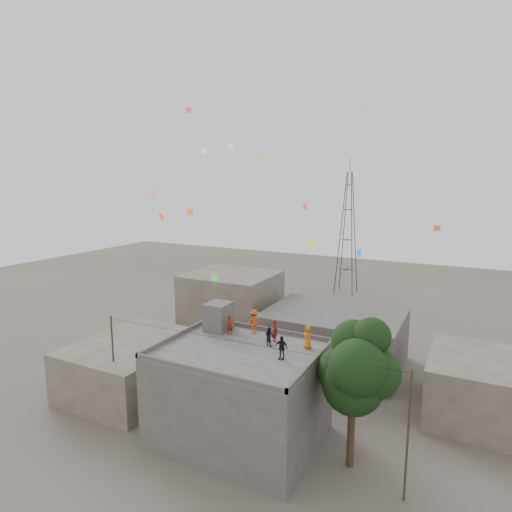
{
  "coord_description": "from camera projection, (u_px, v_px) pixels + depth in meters",
  "views": [
    {
      "loc": [
        12.69,
        -22.44,
        16.68
      ],
      "look_at": [
        -0.35,
        2.99,
        11.69
      ],
      "focal_mm": 30.0,
      "sensor_mm": 36.0,
      "label": 1
    }
  ],
  "objects": [
    {
      "name": "neighbor_west",
      "position": [
        134.0,
        365.0,
        34.6
      ],
      "size": [
        8.0,
        10.0,
        4.0
      ],
      "primitive_type": "cube",
      "color": "#554E43",
      "rests_on": "ground"
    },
    {
      "name": "stair_head_box",
      "position": [
        218.0,
        316.0,
        30.74
      ],
      "size": [
        1.6,
        1.8,
        2.0
      ],
      "primitive_type": "cube",
      "color": "#4A4845",
      "rests_on": "main_building"
    },
    {
      "name": "utility_line",
      "position": [
        237.0,
        393.0,
        26.27
      ],
      "size": [
        20.12,
        0.62,
        7.4
      ],
      "color": "black",
      "rests_on": "ground"
    },
    {
      "name": "person_dark_child",
      "position": [
        269.0,
        336.0,
        27.89
      ],
      "size": [
        0.71,
        0.62,
        1.23
      ],
      "primitive_type": "imported",
      "rotation": [
        0.0,
        0.0,
        2.85
      ],
      "color": "black",
      "rests_on": "main_building"
    },
    {
      "name": "neighbor_north",
      "position": [
        333.0,
        338.0,
        39.19
      ],
      "size": [
        12.0,
        9.0,
        5.0
      ],
      "primitive_type": "cube",
      "color": "#4A4845",
      "rests_on": "ground"
    },
    {
      "name": "tree",
      "position": [
        357.0,
        369.0,
        24.41
      ],
      "size": [
        4.9,
        4.6,
        9.1
      ],
      "color": "black",
      "rests_on": "ground"
    },
    {
      "name": "person_orange_adult",
      "position": [
        254.0,
        321.0,
        30.06
      ],
      "size": [
        1.28,
        1.19,
        1.73
      ],
      "primitive_type": "imported",
      "rotation": [
        0.0,
        0.0,
        -2.49
      ],
      "color": "#B84715",
      "rests_on": "main_building"
    },
    {
      "name": "person_dark_adult",
      "position": [
        281.0,
        348.0,
        25.67
      ],
      "size": [
        0.86,
        0.36,
        1.46
      ],
      "primitive_type": "imported",
      "rotation": [
        0.0,
        0.0,
        -0.01
      ],
      "color": "black",
      "rests_on": "main_building"
    },
    {
      "name": "main_building",
      "position": [
        240.0,
        394.0,
        27.72
      ],
      "size": [
        10.0,
        8.0,
        6.1
      ],
      "color": "#4A4845",
      "rests_on": "ground"
    },
    {
      "name": "parapet",
      "position": [
        239.0,
        348.0,
        27.17
      ],
      "size": [
        10.0,
        8.0,
        0.3
      ],
      "color": "#4A4845",
      "rests_on": "main_building"
    },
    {
      "name": "neighbor_east",
      "position": [
        481.0,
        388.0,
        30.34
      ],
      "size": [
        7.0,
        8.0,
        4.4
      ],
      "primitive_type": "cube",
      "color": "#554E43",
      "rests_on": "ground"
    },
    {
      "name": "transmission_tower",
      "position": [
        348.0,
        233.0,
        63.55
      ],
      "size": [
        2.97,
        2.97,
        20.01
      ],
      "color": "black",
      "rests_on": "ground"
    },
    {
      "name": "kites",
      "position": [
        264.0,
        196.0,
        31.89
      ],
      "size": [
        20.34,
        16.67,
        12.84
      ],
      "color": "orange",
      "rests_on": "ground"
    },
    {
      "name": "person_orange_child",
      "position": [
        308.0,
        337.0,
        27.34
      ],
      "size": [
        0.86,
        0.89,
        1.54
      ],
      "primitive_type": "imported",
      "rotation": [
        0.0,
        0.0,
        -0.88
      ],
      "color": "#C96717",
      "rests_on": "main_building"
    },
    {
      "name": "neighbor_northwest",
      "position": [
        232.0,
        305.0,
        46.16
      ],
      "size": [
        9.0,
        8.0,
        7.0
      ],
      "primitive_type": "cube",
      "color": "#554E43",
      "rests_on": "ground"
    },
    {
      "name": "person_red_adult",
      "position": [
        275.0,
        331.0,
        28.47
      ],
      "size": [
        0.67,
        0.62,
        1.54
      ],
      "primitive_type": "imported",
      "rotation": [
        0.0,
        0.0,
        2.56
      ],
      "color": "maroon",
      "rests_on": "main_building"
    },
    {
      "name": "ground",
      "position": [
        240.0,
        437.0,
        28.24
      ],
      "size": [
        140.0,
        140.0,
        0.0
      ],
      "primitive_type": "plane",
      "color": "#4F4940",
      "rests_on": "ground"
    },
    {
      "name": "person_red_child",
      "position": [
        230.0,
        325.0,
        29.77
      ],
      "size": [
        0.58,
        0.61,
        1.4
      ],
      "primitive_type": "imported",
      "rotation": [
        0.0,
        0.0,
        0.9
      ],
      "color": "maroon",
      "rests_on": "main_building"
    }
  ]
}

